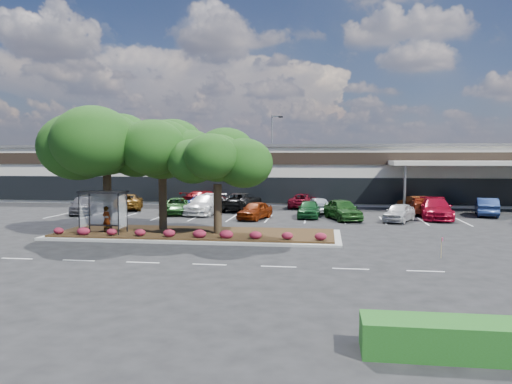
# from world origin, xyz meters

# --- Properties ---
(ground) EXTENTS (160.00, 160.00, 0.00)m
(ground) POSITION_xyz_m (0.00, 0.00, 0.00)
(ground) COLOR black
(ground) RESTS_ON ground
(retail_store) EXTENTS (80.40, 25.20, 6.25)m
(retail_store) POSITION_xyz_m (0.06, 33.91, 3.15)
(retail_store) COLOR beige
(retail_store) RESTS_ON ground
(landscape_island) EXTENTS (18.00, 6.00, 0.26)m
(landscape_island) POSITION_xyz_m (-2.00, 4.00, 0.12)
(landscape_island) COLOR #9A9A95
(landscape_island) RESTS_ON ground
(lane_markings) EXTENTS (33.12, 20.06, 0.01)m
(lane_markings) POSITION_xyz_m (-0.14, 10.42, 0.01)
(lane_markings) COLOR silver
(lane_markings) RESTS_ON ground
(shrub_row) EXTENTS (17.00, 0.80, 0.50)m
(shrub_row) POSITION_xyz_m (-2.00, 1.90, 0.51)
(shrub_row) COLOR maroon
(shrub_row) RESTS_ON landscape_island
(bus_shelter) EXTENTS (2.75, 1.55, 2.59)m
(bus_shelter) POSITION_xyz_m (-7.50, 2.95, 2.31)
(bus_shelter) COLOR black
(bus_shelter) RESTS_ON landscape_island
(island_tree_west) EXTENTS (7.20, 7.20, 7.89)m
(island_tree_west) POSITION_xyz_m (-8.00, 4.50, 4.21)
(island_tree_west) COLOR #12390F
(island_tree_west) RESTS_ON landscape_island
(island_tree_mid) EXTENTS (6.60, 6.60, 7.32)m
(island_tree_mid) POSITION_xyz_m (-4.50, 5.20, 3.92)
(island_tree_mid) COLOR #12390F
(island_tree_mid) RESTS_ON landscape_island
(island_tree_east) EXTENTS (5.80, 5.80, 6.50)m
(island_tree_east) POSITION_xyz_m (-0.50, 3.70, 3.51)
(island_tree_east) COLOR #12390F
(island_tree_east) RESTS_ON landscape_island
(hedge_south_east) EXTENTS (6.00, 1.30, 0.90)m
(hedge_south_east) POSITION_xyz_m (10.00, -13.50, 0.45)
(hedge_south_east) COLOR #1D4F12
(hedge_south_east) RESTS_ON ground
(conifer_north_west) EXTENTS (4.40, 4.40, 10.00)m
(conifer_north_west) POSITION_xyz_m (-30.00, 46.00, 5.00)
(conifer_north_west) COLOR #12390F
(conifer_north_west) RESTS_ON ground
(person_waiting) EXTENTS (0.67, 0.53, 1.62)m
(person_waiting) POSITION_xyz_m (-7.47, 3.16, 1.07)
(person_waiting) COLOR #594C47
(person_waiting) RESTS_ON landscape_island
(light_pole) EXTENTS (1.43, 0.68, 9.50)m
(light_pole) POSITION_xyz_m (0.30, 27.97, 4.20)
(light_pole) COLOR #9A9A95
(light_pole) RESTS_ON ground
(survey_stake) EXTENTS (0.08, 0.14, 1.03)m
(survey_stake) POSITION_xyz_m (11.71, -1.00, 0.66)
(survey_stake) COLOR tan
(survey_stake) RESTS_ON ground
(car_0) EXTENTS (3.39, 5.15, 1.63)m
(car_0) POSITION_xyz_m (-14.82, 14.47, 0.82)
(car_0) COLOR #525158
(car_0) RESTS_ON ground
(car_1) EXTENTS (3.50, 5.38, 1.38)m
(car_1) POSITION_xyz_m (-6.78, 15.66, 0.69)
(car_1) COLOR #22551E
(car_1) RESTS_ON ground
(car_2) EXTENTS (3.07, 6.10, 1.70)m
(car_2) POSITION_xyz_m (-4.29, 15.90, 0.85)
(car_2) COLOR silver
(car_2) RESTS_ON ground
(car_3) EXTENTS (2.76, 4.45, 1.41)m
(car_3) POSITION_xyz_m (0.49, 12.90, 0.71)
(car_3) COLOR #6B2006
(car_3) RESTS_ON ground
(car_5) EXTENTS (1.84, 4.27, 1.44)m
(car_5) POSITION_xyz_m (4.70, 14.60, 0.72)
(car_5) COLOR #144C21
(car_5) RESTS_ON ground
(car_6) EXTENTS (3.39, 5.22, 1.65)m
(car_6) POSITION_xyz_m (7.39, 13.53, 0.83)
(car_6) COLOR #1F4E1A
(car_6) RESTS_ON ground
(car_7) EXTENTS (3.22, 4.44, 1.41)m
(car_7) POSITION_xyz_m (11.64, 13.01, 0.70)
(car_7) COLOR silver
(car_7) RESTS_ON ground
(car_8) EXTENTS (2.82, 5.88, 1.65)m
(car_8) POSITION_xyz_m (14.76, 15.07, 0.83)
(car_8) COLOR maroon
(car_8) RESTS_ON ground
(car_9) EXTENTS (4.01, 5.83, 1.48)m
(car_9) POSITION_xyz_m (-12.38, 18.60, 0.74)
(car_9) COLOR brown
(car_9) RESTS_ON ground
(car_10) EXTENTS (2.70, 5.20, 1.40)m
(car_10) POSITION_xyz_m (-5.45, 19.35, 0.70)
(car_10) COLOR navy
(car_10) RESTS_ON ground
(car_11) EXTENTS (4.24, 6.16, 1.66)m
(car_11) POSITION_xyz_m (-5.80, 21.83, 0.83)
(car_11) COLOR maroon
(car_11) RESTS_ON ground
(car_12) EXTENTS (3.41, 6.31, 1.68)m
(car_12) POSITION_xyz_m (-1.67, 19.24, 0.84)
(car_12) COLOR black
(car_12) RESTS_ON ground
(car_13) EXTENTS (2.79, 5.19, 1.39)m
(car_13) POSITION_xyz_m (3.85, 22.44, 0.69)
(car_13) COLOR maroon
(car_13) RESTS_ON ground
(car_14) EXTENTS (2.72, 4.49, 1.43)m
(car_14) POSITION_xyz_m (5.36, 18.24, 0.71)
(car_14) COLOR #B1B6BE
(car_14) RESTS_ON ground
(car_15) EXTENTS (2.42, 5.24, 1.48)m
(car_15) POSITION_xyz_m (14.21, 18.43, 0.74)
(car_15) COLOR #992A12
(car_15) RESTS_ON ground
(car_16) EXTENTS (2.87, 4.81, 1.50)m
(car_16) POSITION_xyz_m (14.02, 19.79, 0.75)
(car_16) COLOR #612A11
(car_16) RESTS_ON ground
(car_17) EXTENTS (2.60, 4.92, 1.54)m
(car_17) POSITION_xyz_m (19.47, 17.88, 0.77)
(car_17) COLOR navy
(car_17) RESTS_ON ground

